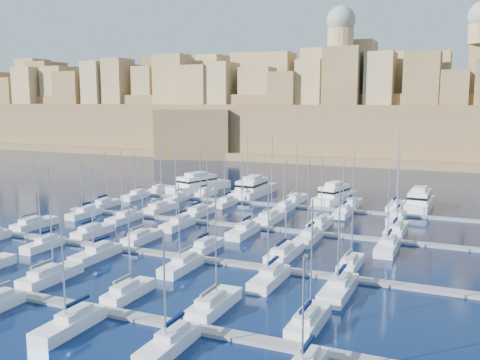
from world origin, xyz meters
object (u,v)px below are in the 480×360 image
at_px(sailboat_4, 214,304).
at_px(motor_yacht_c, 335,195).
at_px(sailboat_2, 50,276).
at_px(motor_yacht_a, 198,184).
at_px(motor_yacht_b, 253,188).
at_px(motor_yacht_d, 420,201).

height_order(sailboat_4, motor_yacht_c, sailboat_4).
xyz_separation_m(sailboat_2, motor_yacht_c, (21.17, 69.27, 0.97)).
height_order(sailboat_4, motor_yacht_a, sailboat_4).
height_order(sailboat_2, sailboat_4, sailboat_2).
bearing_deg(motor_yacht_a, motor_yacht_b, -0.32).
xyz_separation_m(motor_yacht_c, motor_yacht_d, (18.77, 0.22, -0.00)).
distance_m(motor_yacht_a, motor_yacht_d, 55.81).
height_order(sailboat_4, motor_yacht_d, sailboat_4).
xyz_separation_m(motor_yacht_b, motor_yacht_d, (40.04, -1.38, 0.00)).
relative_size(motor_yacht_b, motor_yacht_d, 1.18).
distance_m(sailboat_4, motor_yacht_b, 75.04).
bearing_deg(motor_yacht_d, motor_yacht_b, 178.02).
xyz_separation_m(sailboat_2, motor_yacht_b, (-0.10, 70.87, 0.97)).
height_order(motor_yacht_c, motor_yacht_d, same).
xyz_separation_m(sailboat_2, sailboat_4, (24.16, -0.14, -0.01)).
bearing_deg(sailboat_4, motor_yacht_d, 77.23).
bearing_deg(motor_yacht_c, sailboat_4, -87.53).
height_order(sailboat_4, motor_yacht_b, sailboat_4).
relative_size(motor_yacht_a, motor_yacht_b, 1.05).
distance_m(sailboat_2, motor_yacht_a, 72.71).
xyz_separation_m(motor_yacht_b, motor_yacht_c, (21.27, -1.60, 0.00)).
bearing_deg(motor_yacht_d, motor_yacht_c, -179.34).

